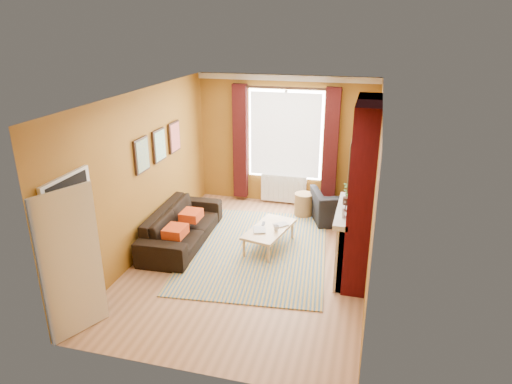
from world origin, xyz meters
TOP-DOWN VIEW (x-y plane):
  - ground at (0.00, 0.00)m, footprint 5.50×5.50m
  - room_walls at (0.64, 0.27)m, footprint 3.82×5.54m
  - striped_rug at (-0.03, 0.35)m, footprint 2.76×3.59m
  - sofa at (-1.42, 0.33)m, footprint 0.97×2.28m
  - armchair at (1.28, 1.95)m, footprint 1.28×1.20m
  - coffee_table at (0.17, 0.51)m, footprint 0.81×1.26m
  - wicker_stool at (0.54, 2.10)m, footprint 0.39×0.39m
  - floor_lamp at (1.55, 2.34)m, footprint 0.28×0.28m
  - book_a at (-0.07, 0.33)m, footprint 0.29×0.34m
  - book_b at (0.29, 0.75)m, footprint 0.31×0.30m
  - mug at (0.32, 0.44)m, footprint 0.12×0.12m
  - tv_remote at (0.04, 0.64)m, footprint 0.07×0.16m

SIDE VIEW (x-z plane):
  - ground at x=0.00m, z-range 0.00..0.00m
  - striped_rug at x=-0.03m, z-range 0.00..0.02m
  - wicker_stool at x=0.54m, z-range 0.00..0.48m
  - sofa at x=-1.42m, z-range 0.00..0.66m
  - armchair at x=1.28m, z-range 0.00..0.67m
  - coffee_table at x=0.17m, z-range 0.15..0.54m
  - book_b at x=0.29m, z-range 0.39..0.41m
  - tv_remote at x=0.04m, z-range 0.39..0.41m
  - book_a at x=-0.07m, z-range 0.39..0.41m
  - mug at x=0.32m, z-range 0.39..0.48m
  - floor_lamp at x=1.55m, z-range 0.46..2.05m
  - room_walls at x=0.64m, z-range -0.03..2.80m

